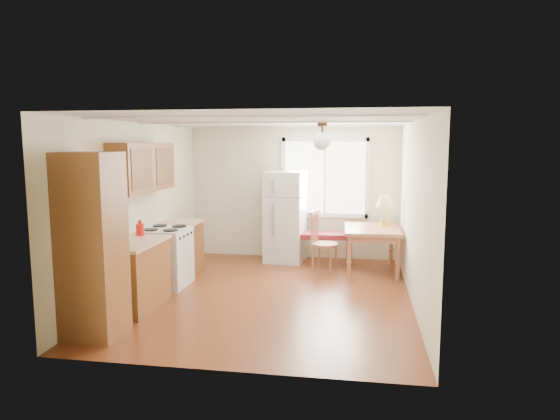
% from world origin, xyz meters
% --- Properties ---
extents(room_shell, '(4.60, 5.60, 2.62)m').
position_xyz_m(room_shell, '(0.00, 0.00, 1.25)').
color(room_shell, '#4F2210').
rests_on(room_shell, ground).
extents(kitchen_run, '(0.65, 3.40, 2.20)m').
position_xyz_m(kitchen_run, '(-1.72, -0.63, 0.84)').
color(kitchen_run, brown).
rests_on(kitchen_run, ground).
extents(window_unit, '(1.64, 0.05, 1.51)m').
position_xyz_m(window_unit, '(0.60, 2.47, 1.55)').
color(window_unit, white).
rests_on(window_unit, room_shell).
extents(pendant_light, '(0.26, 0.26, 0.40)m').
position_xyz_m(pendant_light, '(0.70, 0.40, 2.24)').
color(pendant_light, black).
rests_on(pendant_light, room_shell).
extents(refrigerator, '(0.76, 0.76, 1.68)m').
position_xyz_m(refrigerator, '(-0.10, 2.12, 0.84)').
color(refrigerator, silver).
rests_on(refrigerator, ground).
extents(bench, '(1.25, 0.54, 0.56)m').
position_xyz_m(bench, '(0.60, 2.05, 0.50)').
color(bench, maroon).
rests_on(bench, ground).
extents(dining_table, '(0.97, 1.26, 0.76)m').
position_xyz_m(dining_table, '(1.47, 1.60, 0.66)').
color(dining_table, '#97583A').
rests_on(dining_table, ground).
extents(chair, '(0.49, 0.48, 1.04)m').
position_xyz_m(chair, '(0.59, 1.51, 0.59)').
color(chair, '#97583A').
rests_on(chair, ground).
extents(table_lamp, '(0.31, 0.31, 0.53)m').
position_xyz_m(table_lamp, '(1.69, 1.85, 1.15)').
color(table_lamp, gold).
rests_on(table_lamp, dining_table).
extents(coffee_maker, '(0.23, 0.27, 0.35)m').
position_xyz_m(coffee_maker, '(-1.72, -1.32, 1.03)').
color(coffee_maker, black).
rests_on(coffee_maker, kitchen_run).
extents(kettle, '(0.12, 0.12, 0.22)m').
position_xyz_m(kettle, '(-1.80, -0.40, 0.99)').
color(kettle, red).
rests_on(kettle, kitchen_run).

